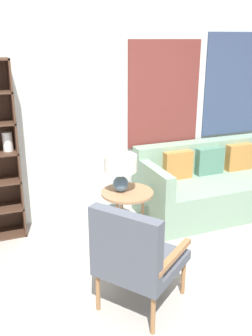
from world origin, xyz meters
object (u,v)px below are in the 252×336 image
armchair (135,255)px  couch (214,186)px  table_lamp (121,167)px  side_table (127,196)px

armchair → couch: (1.65, 1.37, -0.19)m
couch → table_lamp: (-1.33, -0.22, 0.48)m
couch → table_lamp: bearing=-170.4°
couch → table_lamp: table_lamp is taller
armchair → couch: 2.15m
side_table → table_lamp: 0.33m
armchair → table_lamp: (0.32, 1.14, 0.30)m
table_lamp → couch: bearing=9.6°
couch → table_lamp: size_ratio=4.77×
side_table → table_lamp: bearing=148.2°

